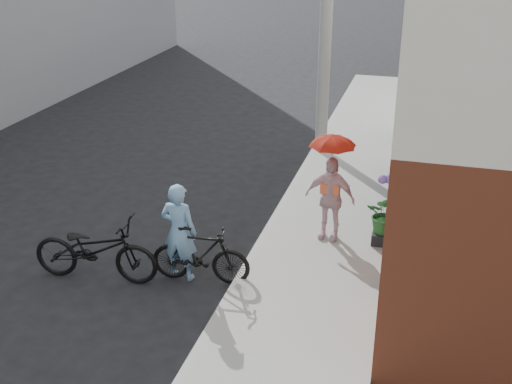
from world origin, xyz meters
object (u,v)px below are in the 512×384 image
at_px(utility_pole, 327,5).
at_px(kimono_woman, 330,198).
at_px(officer, 179,232).
at_px(bike_left, 95,249).
at_px(bike_right, 201,255).
at_px(planter, 383,238).

height_order(utility_pole, kimono_woman, utility_pole).
height_order(utility_pole, officer, utility_pole).
distance_m(bike_left, bike_right, 1.65).
relative_size(officer, kimono_woman, 1.08).
relative_size(utility_pole, kimono_woman, 4.68).
distance_m(officer, bike_right, 0.49).
distance_m(utility_pole, bike_right, 6.96).
relative_size(bike_right, kimono_woman, 1.05).
bearing_deg(utility_pole, officer, -100.14).
bearing_deg(bike_left, utility_pole, -25.07).
bearing_deg(bike_right, planter, -60.17).
distance_m(utility_pole, officer, 6.85).
bearing_deg(bike_right, bike_left, 98.38).
distance_m(utility_pole, planter, 5.79).
relative_size(officer, bike_right, 1.03).
xyz_separation_m(bike_left, kimono_woman, (3.31, 2.19, 0.34)).
bearing_deg(kimono_woman, planter, 10.70).
distance_m(bike_left, planter, 4.82).
xyz_separation_m(bike_left, bike_right, (1.61, 0.38, -0.06)).
distance_m(bike_left, kimono_woman, 3.98).
height_order(officer, bike_left, officer).
xyz_separation_m(bike_left, planter, (4.27, 2.23, -0.31)).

